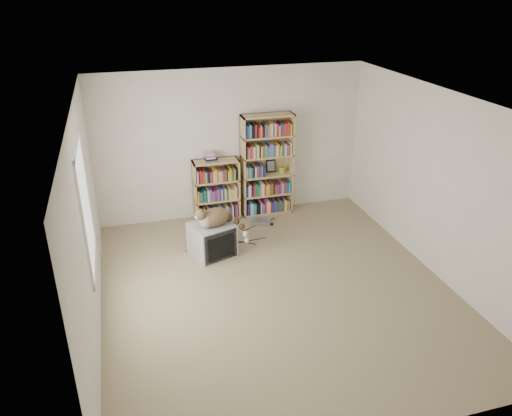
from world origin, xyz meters
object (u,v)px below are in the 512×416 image
object	(u,v)px
bookcase_short	(216,192)
dvd_player	(261,222)
crt_tv	(212,240)
cat	(219,219)
bookcase_tall	(267,167)

from	to	relation	value
bookcase_short	dvd_player	world-z (taller)	bookcase_short
crt_tv	cat	distance (m)	0.37
cat	crt_tv	bearing A→B (deg)	128.27
crt_tv	bookcase_tall	world-z (taller)	bookcase_tall
bookcase_tall	dvd_player	distance (m)	0.93
cat	bookcase_short	bearing A→B (deg)	59.37
crt_tv	bookcase_short	distance (m)	1.29
bookcase_short	bookcase_tall	bearing A→B (deg)	0.02
bookcase_tall	dvd_player	world-z (taller)	bookcase_tall
cat	bookcase_tall	bearing A→B (deg)	28.42
cat	dvd_player	world-z (taller)	cat
bookcase_tall	cat	bearing A→B (deg)	-130.83
cat	bookcase_short	world-z (taller)	bookcase_short
bookcase_tall	dvd_player	bearing A→B (deg)	-117.44
crt_tv	cat	bearing A→B (deg)	-49.83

